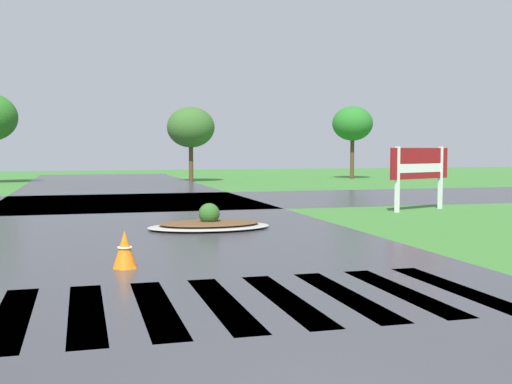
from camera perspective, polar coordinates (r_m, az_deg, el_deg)
asphalt_roadway at (r=14.76m, az=-8.13°, el=-4.35°), size 10.09×80.00×0.01m
asphalt_cross_road at (r=25.93m, az=-11.29°, el=-0.86°), size 90.00×9.08×0.01m
crosswalk_stripes at (r=8.84m, az=-3.03°, el=-9.89°), size 7.65×3.25×0.01m
estate_billboard at (r=22.45m, az=14.46°, el=2.21°), size 2.76×1.15×2.20m
median_island at (r=16.88m, az=-4.21°, el=-2.86°), size 3.25×2.03×0.68m
traffic_cone at (r=11.50m, az=-11.67°, el=-5.10°), size 0.43×0.43×0.68m
background_treeline at (r=41.50m, az=-21.59°, el=6.16°), size 39.61×4.81×5.84m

